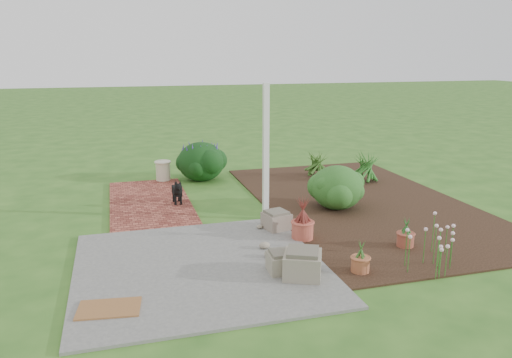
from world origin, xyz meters
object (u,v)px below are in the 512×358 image
object	(u,v)px
stone_trough_near	(302,265)
evergreen_shrub	(337,186)
black_dog	(177,190)
cream_ceramic_urn	(163,171)

from	to	relation	value
stone_trough_near	evergreen_shrub	world-z (taller)	evergreen_shrub
black_dog	cream_ceramic_urn	xyz separation A→B (m)	(-0.08, 2.04, -0.05)
stone_trough_near	black_dog	bearing A→B (deg)	107.29
stone_trough_near	black_dog	distance (m)	4.06
stone_trough_near	evergreen_shrub	xyz separation A→B (m)	(1.79, 2.78, 0.26)
black_dog	evergreen_shrub	xyz separation A→B (m)	(3.00, -1.09, 0.15)
stone_trough_near	cream_ceramic_urn	xyz separation A→B (m)	(-1.29, 5.91, 0.06)
black_dog	cream_ceramic_urn	bearing A→B (deg)	90.64
cream_ceramic_urn	evergreen_shrub	bearing A→B (deg)	-45.50
black_dog	stone_trough_near	bearing A→B (deg)	-74.39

